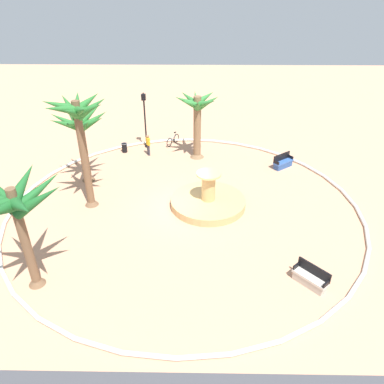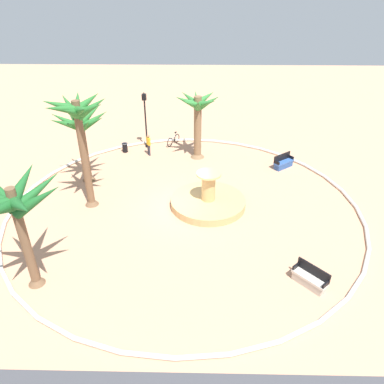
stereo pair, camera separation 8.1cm
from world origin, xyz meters
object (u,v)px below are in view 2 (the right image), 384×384
fountain (208,201)px  bench_west (310,279)px  palm_tree_far_side (81,128)px  bicycle_red_frame (173,140)px  bench_east (283,163)px  palm_tree_mid_plaza (14,206)px  lamppost (145,116)px  palm_tree_by_curb (198,112)px  trash_bin (125,147)px  palm_tree_near_fountain (79,121)px  person_cyclist_helmet (149,144)px

fountain → bench_west: bearing=124.1°
bench_west → fountain: bearing=-55.9°
palm_tree_far_side → bicycle_red_frame: 8.73m
bench_east → bench_west: bearing=84.7°
bench_west → bicycle_red_frame: 17.09m
palm_tree_mid_plaza → bicycle_red_frame: bearing=-108.0°
fountain → lamppost: (4.70, -8.60, 2.26)m
bench_east → lamppost: size_ratio=0.36×
palm_tree_by_curb → bench_east: (-6.12, 1.64, -3.14)m
bench_west → bicycle_red_frame: (6.99, -15.60, 0.04)m
bench_west → bicycle_red_frame: size_ratio=1.00×
palm_tree_far_side → bicycle_red_frame: palm_tree_far_side is taller
bicycle_red_frame → bench_east: bearing=153.5°
bench_east → lamppost: lamppost is taller
fountain → trash_bin: size_ratio=6.06×
palm_tree_near_fountain → lamppost: palm_tree_near_fountain is taller
bicycle_red_frame → person_cyclist_helmet: person_cyclist_helmet is taller
palm_tree_far_side → trash_bin: size_ratio=6.61×
bench_east → bicycle_red_frame: size_ratio=1.04×
palm_tree_mid_plaza → bicycle_red_frame: (-5.12, -15.76, -3.72)m
palm_tree_near_fountain → palm_tree_by_curb: size_ratio=1.35×
palm_tree_by_curb → bench_west: 14.49m
bench_west → bench_east: bearing=-95.3°
palm_tree_far_side → bicycle_red_frame: (-5.28, -6.12, -3.31)m
palm_tree_by_curb → person_cyclist_helmet: size_ratio=2.97×
palm_tree_far_side → palm_tree_by_curb: bearing=-152.7°
bench_west → person_cyclist_helmet: bearing=-57.1°
palm_tree_by_curb → trash_bin: bearing=-8.3°
bicycle_red_frame → trash_bin: bearing=23.2°
palm_tree_mid_plaza → trash_bin: palm_tree_mid_plaza is taller
bench_east → palm_tree_far_side: bearing=8.9°
palm_tree_by_curb → bench_west: bearing=110.9°
palm_tree_mid_plaza → trash_bin: bearing=-95.9°
fountain → lamppost: bearing=-61.4°
palm_tree_mid_plaza → palm_tree_far_side: 9.66m
palm_tree_near_fountain → palm_tree_by_curb: bearing=-132.5°
bench_west → trash_bin: size_ratio=2.08×
palm_tree_by_curb → lamppost: bearing=-24.3°
trash_bin → palm_tree_by_curb: bearing=171.7°
palm_tree_near_fountain → palm_tree_mid_plaza: bearing=82.8°
palm_tree_by_curb → bench_east: 7.07m
lamppost → trash_bin: (1.59, 1.00, -2.18)m
fountain → bicycle_red_frame: fountain is taller
bicycle_red_frame → person_cyclist_helmet: size_ratio=0.92×
lamppost → bicycle_red_frame: size_ratio=2.90×
bench_east → lamppost: bearing=-18.8°
palm_tree_far_side → trash_bin: 5.86m
palm_tree_by_curb → bench_east: size_ratio=3.11×
fountain → bench_east: 7.48m
palm_tree_far_side → fountain: bearing=158.9°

